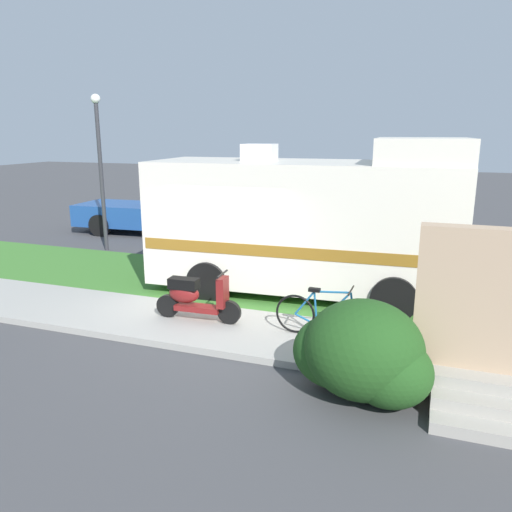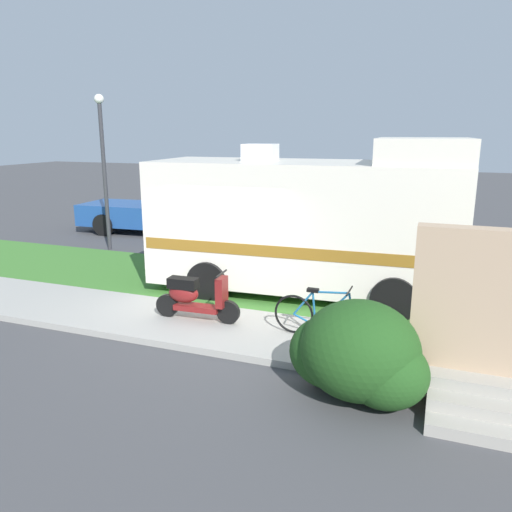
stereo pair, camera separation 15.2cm
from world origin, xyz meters
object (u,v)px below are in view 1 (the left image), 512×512
(motorhome_rv, at_px, (307,222))
(bicycle, at_px, (324,315))
(scooter, at_px, (194,297))
(pickup_truck_near, at_px, (167,208))
(street_lamp_post, at_px, (100,159))

(motorhome_rv, xyz_separation_m, bicycle, (0.95, -2.53, -1.14))
(scooter, distance_m, bicycle, 2.47)
(scooter, distance_m, pickup_truck_near, 8.85)
(scooter, xyz_separation_m, street_lamp_post, (-5.36, 4.68, 2.21))
(bicycle, bearing_deg, motorhome_rv, 110.53)
(motorhome_rv, xyz_separation_m, scooter, (-1.52, -2.55, -1.07))
(bicycle, distance_m, pickup_truck_near, 10.37)
(motorhome_rv, relative_size, scooter, 3.97)
(scooter, height_order, pickup_truck_near, pickup_truck_near)
(motorhome_rv, xyz_separation_m, street_lamp_post, (-6.88, 2.13, 1.13))
(motorhome_rv, height_order, pickup_truck_near, motorhome_rv)
(bicycle, xyz_separation_m, street_lamp_post, (-7.83, 4.66, 2.27))
(motorhome_rv, height_order, street_lamp_post, street_lamp_post)
(bicycle, height_order, pickup_truck_near, pickup_truck_near)
(motorhome_rv, bearing_deg, pickup_truck_near, 142.01)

